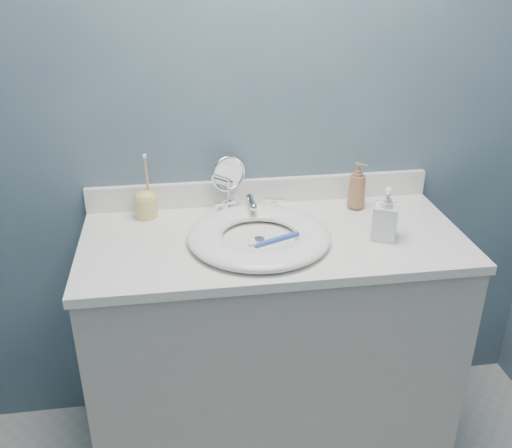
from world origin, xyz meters
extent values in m
cube|color=#495B6E|center=(0.00, 1.25, 1.20)|extent=(2.20, 0.02, 2.40)
cube|color=#B6B0A6|center=(0.00, 0.97, 0.42)|extent=(1.20, 0.55, 0.85)
cube|color=white|center=(0.00, 0.97, 0.86)|extent=(1.22, 0.57, 0.03)
cube|color=white|center=(0.00, 1.24, 0.93)|extent=(1.22, 0.02, 0.09)
cylinder|color=silver|center=(-0.05, 0.94, 0.88)|extent=(0.04, 0.04, 0.01)
cube|color=silver|center=(-0.05, 1.16, 0.89)|extent=(0.22, 0.05, 0.01)
cylinder|color=silver|center=(-0.05, 1.16, 0.92)|extent=(0.03, 0.03, 0.06)
cylinder|color=silver|center=(-0.05, 1.11, 0.94)|extent=(0.02, 0.09, 0.02)
sphere|color=silver|center=(-0.05, 1.06, 0.94)|extent=(0.03, 0.03, 0.03)
cylinder|color=silver|center=(-0.14, 1.16, 0.90)|extent=(0.02, 0.02, 0.03)
cube|color=silver|center=(-0.14, 1.16, 0.92)|extent=(0.08, 0.03, 0.01)
cylinder|color=silver|center=(0.04, 1.16, 0.90)|extent=(0.02, 0.02, 0.03)
cube|color=silver|center=(0.04, 1.16, 0.92)|extent=(0.08, 0.03, 0.01)
cylinder|color=silver|center=(-0.12, 1.21, 0.88)|extent=(0.07, 0.07, 0.01)
cylinder|color=silver|center=(-0.12, 1.21, 0.93)|extent=(0.01, 0.01, 0.10)
torus|color=silver|center=(-0.12, 1.21, 1.01)|extent=(0.13, 0.06, 0.13)
cylinder|color=white|center=(-0.12, 1.21, 1.01)|extent=(0.10, 0.04, 0.11)
imported|color=#996845|center=(0.33, 1.14, 0.96)|extent=(0.09, 0.09, 0.17)
imported|color=silver|center=(0.34, 0.91, 0.96)|extent=(0.10, 0.10, 0.17)
cylinder|color=#EBCF75|center=(-0.40, 1.18, 0.92)|extent=(0.08, 0.08, 0.07)
ellipsoid|color=#EBCF75|center=(-0.40, 1.18, 0.95)|extent=(0.08, 0.07, 0.05)
cylinder|color=tan|center=(-0.39, 1.18, 1.02)|extent=(0.01, 0.03, 0.15)
cube|color=white|center=(-0.39, 1.17, 1.10)|extent=(0.01, 0.02, 0.01)
cube|color=#3152AF|center=(-0.01, 0.86, 0.92)|extent=(0.15, 0.07, 0.01)
cube|color=white|center=(-0.09, 0.83, 0.93)|extent=(0.03, 0.02, 0.01)
camera|label=1|loc=(-0.29, -0.62, 1.72)|focal=40.00mm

